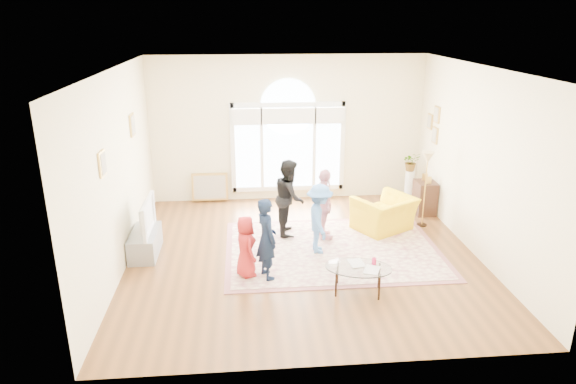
{
  "coord_description": "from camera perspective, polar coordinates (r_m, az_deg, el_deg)",
  "views": [
    {
      "loc": [
        -0.99,
        -8.06,
        3.99
      ],
      "look_at": [
        -0.24,
        0.3,
        1.08
      ],
      "focal_mm": 32.0,
      "sensor_mm": 36.0,
      "label": 1
    }
  ],
  "objects": [
    {
      "name": "armchair",
      "position": [
        10.1,
        10.63,
        -2.4
      ],
      "size": [
        1.36,
        1.31,
        0.68
      ],
      "primitive_type": "imported",
      "rotation": [
        0.0,
        0.0,
        3.67
      ],
      "color": "yellow",
      "rests_on": "ground"
    },
    {
      "name": "television",
      "position": [
        9.15,
        -15.81,
        -2.61
      ],
      "size": [
        0.17,
        1.02,
        0.59
      ],
      "color": "black",
      "rests_on": "tv_console"
    },
    {
      "name": "child_red",
      "position": [
        8.17,
        -4.73,
        -6.03
      ],
      "size": [
        0.47,
        0.57,
        1.01
      ],
      "primitive_type": "imported",
      "rotation": [
        0.0,
        0.0,
        1.92
      ],
      "color": "#B22123",
      "rests_on": "area_rug"
    },
    {
      "name": "area_rug",
      "position": [
        9.28,
        4.97,
        -6.35
      ],
      "size": [
        3.6,
        2.6,
        0.02
      ],
      "primitive_type": "cube",
      "color": "beige",
      "rests_on": "ground"
    },
    {
      "name": "potted_plant",
      "position": [
        11.67,
        13.52,
        3.29
      ],
      "size": [
        0.4,
        0.35,
        0.42
      ],
      "primitive_type": "imported",
      "rotation": [
        0.0,
        0.0,
        0.08
      ],
      "color": "#33722D",
      "rests_on": "plant_pedestal"
    },
    {
      "name": "child_blue",
      "position": [
        8.92,
        3.51,
        -2.97
      ],
      "size": [
        0.47,
        0.8,
        1.24
      ],
      "primitive_type": "imported",
      "rotation": [
        0.0,
        0.0,
        1.56
      ],
      "color": "#4A7DC6",
      "rests_on": "area_rug"
    },
    {
      "name": "side_cabinet",
      "position": [
        11.15,
        14.96,
        -0.6
      ],
      "size": [
        0.4,
        0.5,
        0.7
      ],
      "primitive_type": "cube",
      "color": "black",
      "rests_on": "ground"
    },
    {
      "name": "ground",
      "position": [
        9.05,
        1.7,
        -7.03
      ],
      "size": [
        6.0,
        6.0,
        0.0
      ],
      "primitive_type": "plane",
      "color": "#56351A",
      "rests_on": "ground"
    },
    {
      "name": "floor_lamp",
      "position": [
        10.21,
        15.22,
        3.07
      ],
      "size": [
        0.27,
        0.27,
        1.51
      ],
      "color": "black",
      "rests_on": "ground"
    },
    {
      "name": "rug_border",
      "position": [
        9.28,
        4.97,
        -6.37
      ],
      "size": [
        3.8,
        2.8,
        0.01
      ],
      "primitive_type": "cube",
      "color": "#905657",
      "rests_on": "ground"
    },
    {
      "name": "leaning_picture",
      "position": [
        11.69,
        -8.59,
        -1.04
      ],
      "size": [
        0.8,
        0.14,
        0.62
      ],
      "primitive_type": "cube",
      "rotation": [
        -0.14,
        0.0,
        0.0
      ],
      "color": "tan",
      "rests_on": "ground"
    },
    {
      "name": "room_shell",
      "position": [
        11.21,
        0.11,
        6.65
      ],
      "size": [
        6.0,
        6.0,
        6.0
      ],
      "color": "beige",
      "rests_on": "ground"
    },
    {
      "name": "child_pink",
      "position": [
        9.44,
        4.04,
        -1.39
      ],
      "size": [
        0.38,
        0.8,
        1.34
      ],
      "primitive_type": "imported",
      "rotation": [
        0.0,
        0.0,
        1.64
      ],
      "color": "#F8A8B5",
      "rests_on": "area_rug"
    },
    {
      "name": "child_navy",
      "position": [
        8.04,
        -2.4,
        -5.18
      ],
      "size": [
        0.46,
        0.56,
        1.32
      ],
      "primitive_type": "imported",
      "rotation": [
        0.0,
        0.0,
        1.92
      ],
      "color": "#111D36",
      "rests_on": "area_rug"
    },
    {
      "name": "coffee_table",
      "position": [
        7.82,
        7.84,
        -8.39
      ],
      "size": [
        1.12,
        0.86,
        0.54
      ],
      "rotation": [
        0.0,
        0.0,
        -0.25
      ],
      "color": "silver",
      "rests_on": "ground"
    },
    {
      "name": "child_black",
      "position": [
        9.63,
        0.16,
        -0.57
      ],
      "size": [
        0.59,
        0.74,
        1.45
      ],
      "primitive_type": "imported",
      "rotation": [
        0.0,
        0.0,
        1.5
      ],
      "color": "black",
      "rests_on": "area_rug"
    },
    {
      "name": "tv_console",
      "position": [
        9.35,
        -15.58,
        -5.48
      ],
      "size": [
        0.45,
        1.0,
        0.42
      ],
      "primitive_type": "cube",
      "color": "gray",
      "rests_on": "ground"
    },
    {
      "name": "plant_pedestal",
      "position": [
        11.83,
        13.32,
        0.69
      ],
      "size": [
        0.2,
        0.2,
        0.7
      ],
      "primitive_type": "cylinder",
      "color": "white",
      "rests_on": "ground"
    }
  ]
}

